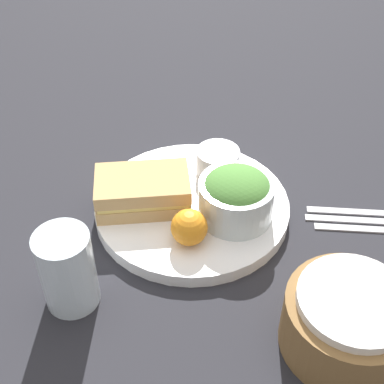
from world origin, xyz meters
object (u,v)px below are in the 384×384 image
(salad_bowl, at_px, (236,196))
(dressing_cup, at_px, (218,162))
(fork, at_px, (360,212))
(knife, at_px, (362,220))
(plate, at_px, (192,207))
(drink_glass, at_px, (67,270))
(bread_basket, at_px, (348,321))
(spoon, at_px, (364,228))
(sandwich, at_px, (143,191))

(salad_bowl, xyz_separation_m, dressing_cup, (0.00, -0.10, -0.02))
(fork, bearing_deg, knife, -90.00)
(plate, distance_m, drink_glass, 0.23)
(bread_basket, distance_m, spoon, 0.21)
(plate, xyz_separation_m, bread_basket, (-0.14, 0.26, 0.03))
(salad_bowl, distance_m, dressing_cup, 0.10)
(sandwich, bearing_deg, knife, 166.53)
(fork, bearing_deg, bread_basket, -103.96)
(salad_bowl, bearing_deg, fork, 177.04)
(spoon, bearing_deg, dressing_cup, 157.15)
(dressing_cup, bearing_deg, spoon, 142.09)
(dressing_cup, bearing_deg, fork, 150.48)
(spoon, bearing_deg, knife, 90.00)
(plate, relative_size, knife, 1.73)
(dressing_cup, bearing_deg, plate, 50.01)
(dressing_cup, relative_size, drink_glass, 0.60)
(fork, height_order, knife, same)
(sandwich, relative_size, bread_basket, 0.94)
(drink_glass, distance_m, spoon, 0.43)
(spoon, bearing_deg, bread_basket, -106.42)
(sandwich, distance_m, fork, 0.33)
(sandwich, bearing_deg, fork, 169.68)
(plate, height_order, knife, plate)
(bread_basket, xyz_separation_m, knife, (-0.11, -0.19, -0.04))
(bread_basket, height_order, fork, bread_basket)
(fork, bearing_deg, dressing_cup, 165.53)
(plate, xyz_separation_m, knife, (-0.25, 0.07, -0.01))
(bread_basket, distance_m, fork, 0.24)
(drink_glass, relative_size, knife, 0.67)
(bread_basket, xyz_separation_m, spoon, (-0.11, -0.17, -0.04))
(plate, bearing_deg, bread_basket, 117.87)
(salad_bowl, distance_m, knife, 0.20)
(plate, relative_size, salad_bowl, 2.70)
(drink_glass, xyz_separation_m, knife, (-0.43, -0.07, -0.05))
(plate, relative_size, sandwich, 2.04)
(plate, distance_m, bread_basket, 0.29)
(knife, distance_m, spoon, 0.02)
(knife, bearing_deg, sandwich, -178.42)
(plate, distance_m, dressing_cup, 0.09)
(salad_bowl, distance_m, bread_basket, 0.23)
(drink_glass, bearing_deg, dressing_cup, -140.06)
(sandwich, bearing_deg, plate, 172.15)
(plate, distance_m, spoon, 0.26)
(dressing_cup, distance_m, drink_glass, 0.30)
(salad_bowl, xyz_separation_m, knife, (-0.19, 0.03, -0.06))
(plate, height_order, spoon, plate)
(fork, relative_size, knife, 0.95)
(fork, distance_m, spoon, 0.04)
(plate, relative_size, drink_glass, 2.59)
(fork, distance_m, knife, 0.02)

